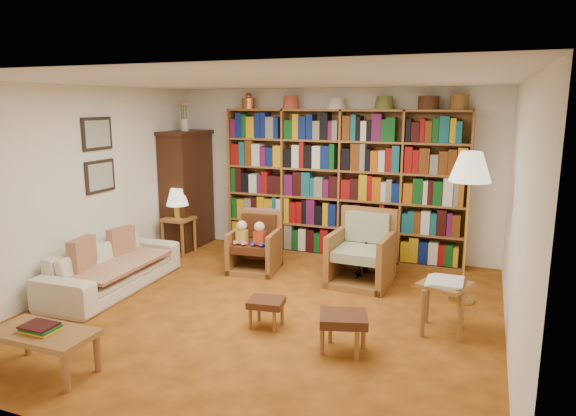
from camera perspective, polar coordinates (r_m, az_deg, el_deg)
The scene contains 23 objects.
floor at distance 5.90m, azimuth -2.43°, elevation -11.21°, with size 5.00×5.00×0.00m, color #AC5C1A.
ceiling at distance 5.44m, azimuth -2.66°, elevation 13.85°, with size 5.00×5.00×0.00m, color silver.
wall_back at distance 7.86m, azimuth 4.85°, elevation 3.97°, with size 5.00×5.00×0.00m, color white.
wall_front at distance 3.47m, azimuth -19.56°, elevation -6.41°, with size 5.00×5.00×0.00m, color white.
wall_left at distance 6.92m, azimuth -21.85°, elevation 2.15°, with size 5.00×5.00×0.00m, color white.
wall_right at distance 5.09m, azimuth 24.18°, elevation -1.16°, with size 5.00×5.00×0.00m, color white.
bookshelf at distance 7.65m, azimuth 5.91°, elevation 3.15°, with size 3.60×0.30×2.42m.
curio_cabinet at distance 8.38m, azimuth -11.15°, elevation 2.22°, with size 0.50×0.95×2.40m.
framed_pictures at distance 7.08m, azimuth -20.30°, elevation 5.52°, with size 0.03×0.52×0.97m.
sofa at distance 6.78m, azimuth -18.93°, elevation -6.21°, with size 0.76×1.95×0.57m, color beige.
sofa_throw at distance 6.74m, azimuth -18.61°, elevation -6.15°, with size 0.75×1.40×0.04m, color beige.
cushion_left at distance 7.07m, azimuth -18.00°, elevation -4.04°, with size 0.12×0.38×0.38m, color maroon.
cushion_right at distance 6.57m, azimuth -21.86°, elevation -5.49°, with size 0.13×0.41×0.41m, color maroon.
side_table_lamp at distance 8.06m, azimuth -12.07°, elevation -2.03°, with size 0.43×0.43×0.56m.
table_lamp at distance 7.97m, azimuth -12.21°, elevation 1.10°, with size 0.34×0.34×0.46m.
armchair_leather at distance 7.18m, azimuth -3.47°, elevation -4.18°, with size 0.72×0.76×0.82m.
armchair_sage at distance 6.73m, azimuth 8.28°, elevation -5.17°, with size 0.79×0.82×0.94m.
wheelchair at distance 7.01m, azimuth 6.98°, elevation -4.01°, with size 0.55×0.72×0.90m.
floor_lamp at distance 6.09m, azimuth 19.58°, elevation 3.67°, with size 0.47×0.47×1.76m.
side_table_papers at distance 5.42m, azimuth 16.96°, elevation -8.88°, with size 0.55×0.55×0.56m.
footstool_a at distance 5.39m, azimuth -2.43°, elevation -10.64°, with size 0.40×0.35×0.30m.
footstool_b at distance 4.89m, azimuth 6.18°, elevation -12.39°, with size 0.52×0.48×0.37m.
coffee_table at distance 4.97m, azimuth -25.57°, elevation -12.76°, with size 0.90×0.45×0.43m.
Camera 1 is at (2.20, -4.97, 2.28)m, focal length 32.00 mm.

